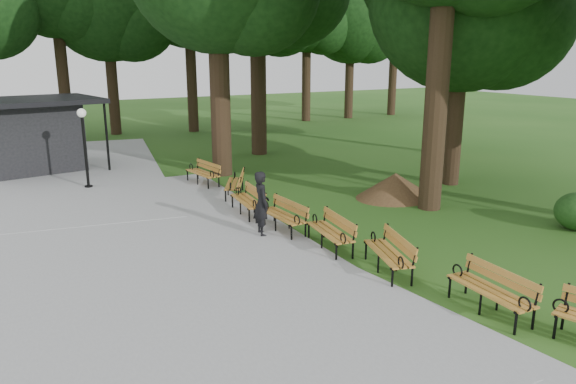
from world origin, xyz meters
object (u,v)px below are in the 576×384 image
bench_3 (330,232)px  bench_5 (247,201)px  bench_6 (234,184)px  dirt_mound (395,185)px  kiosk (28,135)px  lawn_tree_5 (459,11)px  bench_1 (490,291)px  bench_4 (282,216)px  bench_2 (388,254)px  person (262,204)px  lamp_post (83,131)px  bench_7 (203,173)px

bench_3 → bench_5: size_ratio=1.00×
bench_6 → dirt_mound: bearing=87.7°
kiosk → lawn_tree_5: (18.18, -5.77, 5.17)m
bench_1 → lawn_tree_5: bearing=140.3°
bench_4 → bench_6: 4.11m
bench_1 → kiosk: bearing=-156.9°
bench_1 → bench_6: (-0.73, 10.22, 0.00)m
bench_2 → bench_3: (-0.31, 1.87, 0.00)m
bench_5 → lawn_tree_5: lawn_tree_5 is taller
person → lamp_post: (-3.18, 7.78, 1.23)m
person → bench_6: size_ratio=0.93×
lamp_post → bench_4: (3.83, -7.76, -1.67)m
lamp_post → dirt_mound: (8.91, -6.50, -1.69)m
kiosk → bench_1: size_ratio=2.54×
lawn_tree_5 → bench_5: bearing=-161.2°
kiosk → bench_4: bearing=-75.1°
bench_5 → bench_7: 4.34m
lamp_post → bench_3: size_ratio=1.53×
bench_5 → bench_6: size_ratio=1.00×
bench_3 → bench_5: bearing=-163.1°
bench_6 → bench_4: bearing=23.7°
person → bench_5: 2.02m
bench_2 → bench_4: size_ratio=1.00×
dirt_mound → bench_6: bearing=149.0°
person → bench_1: size_ratio=0.93×
bench_4 → bench_7: size_ratio=1.00×
lawn_tree_5 → bench_3: bearing=-146.9°
person → bench_5: size_ratio=0.93×
person → bench_3: (1.03, -1.76, -0.45)m
bench_4 → bench_7: same height
person → bench_4: bearing=-78.1°
bench_6 → bench_7: same height
bench_2 → lawn_tree_5: lawn_tree_5 is taller
kiosk → lawn_tree_5: lawn_tree_5 is taller
bench_2 → bench_6: size_ratio=1.00×
lamp_post → bench_2: 12.39m
lamp_post → bench_6: bearing=-41.1°
bench_3 → bench_5: (-0.56, 3.67, 0.00)m
bench_7 → dirt_mound: bearing=38.1°
person → bench_7: size_ratio=0.93×
lamp_post → bench_7: size_ratio=1.53×
bench_7 → lawn_tree_5: bearing=82.9°
bench_2 → bench_7: (-0.67, 9.88, 0.00)m
bench_6 → lawn_tree_5: 14.11m
bench_6 → bench_7: (-0.35, 2.13, 0.00)m
person → lamp_post: bearing=31.8°
bench_3 → bench_5: 3.71m
dirt_mound → lawn_tree_5: (7.74, 5.06, 6.25)m
person → kiosk: 13.01m
dirt_mound → bench_6: size_ratio=1.24×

